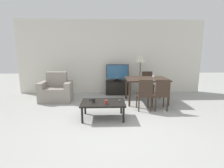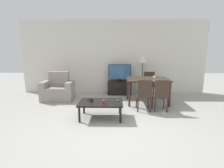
# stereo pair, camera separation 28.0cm
# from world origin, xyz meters

# --- Properties ---
(ground_plane) EXTENTS (18.00, 18.00, 0.00)m
(ground_plane) POSITION_xyz_m (0.00, 0.00, 0.00)
(ground_plane) COLOR #9E9E99
(wall_back) EXTENTS (6.86, 0.06, 2.70)m
(wall_back) POSITION_xyz_m (0.00, 3.29, 1.35)
(wall_back) COLOR silver
(wall_back) RESTS_ON ground_plane
(armchair) EXTENTS (1.00, 0.61, 0.92)m
(armchair) POSITION_xyz_m (-1.78, 2.19, 0.33)
(armchair) COLOR gray
(armchair) RESTS_ON ground_plane
(tv_stand) EXTENTS (0.85, 0.43, 0.48)m
(tv_stand) POSITION_xyz_m (0.23, 3.01, 0.24)
(tv_stand) COLOR black
(tv_stand) RESTS_ON ground_plane
(tv) EXTENTS (0.81, 0.28, 0.62)m
(tv) POSITION_xyz_m (0.23, 3.00, 0.79)
(tv) COLOR black
(tv) RESTS_ON tv_stand
(coffee_table) EXTENTS (1.04, 0.69, 0.40)m
(coffee_table) POSITION_xyz_m (-0.27, 0.69, 0.36)
(coffee_table) COLOR black
(coffee_table) RESTS_ON ground_plane
(dining_table) EXTENTS (1.27, 0.93, 0.76)m
(dining_table) POSITION_xyz_m (1.06, 1.95, 0.67)
(dining_table) COLOR #38281E
(dining_table) RESTS_ON ground_plane
(dining_chair_near) EXTENTS (0.40, 0.40, 0.86)m
(dining_chair_near) POSITION_xyz_m (0.84, 1.18, 0.48)
(dining_chair_near) COLOR #38281E
(dining_chair_near) RESTS_ON ground_plane
(dining_chair_far) EXTENTS (0.40, 0.40, 0.86)m
(dining_chair_far) POSITION_xyz_m (1.28, 2.72, 0.48)
(dining_chair_far) COLOR #38281E
(dining_chair_far) RESTS_ON ground_plane
(dining_chair_near_right) EXTENTS (0.40, 0.40, 0.86)m
(dining_chair_near_right) POSITION_xyz_m (1.28, 1.18, 0.48)
(dining_chair_near_right) COLOR #38281E
(dining_chair_near_right) RESTS_ON ground_plane
(floor_lamp) EXTENTS (0.35, 0.35, 1.45)m
(floor_lamp) POSITION_xyz_m (1.05, 2.96, 1.25)
(floor_lamp) COLOR black
(floor_lamp) RESTS_ON ground_plane
(remote_primary) EXTENTS (0.04, 0.15, 0.02)m
(remote_primary) POSITION_xyz_m (0.13, 0.76, 0.41)
(remote_primary) COLOR #38383D
(remote_primary) RESTS_ON coffee_table
(remote_secondary) EXTENTS (0.04, 0.15, 0.02)m
(remote_secondary) POSITION_xyz_m (-0.59, 0.88, 0.41)
(remote_secondary) COLOR black
(remote_secondary) RESTS_ON coffee_table
(cup_white_near) EXTENTS (0.07, 0.07, 0.09)m
(cup_white_near) POSITION_xyz_m (-0.19, 0.53, 0.45)
(cup_white_near) COLOR maroon
(cup_white_near) RESTS_ON coffee_table
(cup_colored_far) EXTENTS (0.09, 0.09, 0.09)m
(cup_colored_far) POSITION_xyz_m (-0.49, 0.69, 0.45)
(cup_colored_far) COLOR black
(cup_colored_far) RESTS_ON coffee_table
(wine_glass_left) EXTENTS (0.07, 0.07, 0.15)m
(wine_glass_left) POSITION_xyz_m (1.17, 1.57, 0.86)
(wine_glass_left) COLOR silver
(wine_glass_left) RESTS_ON dining_table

